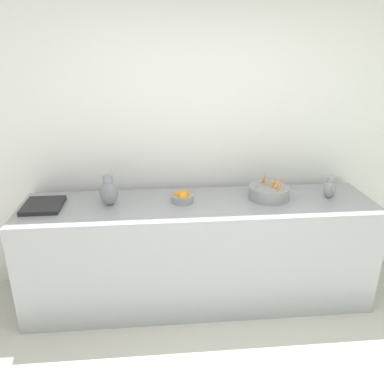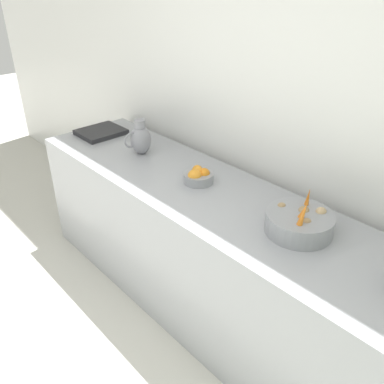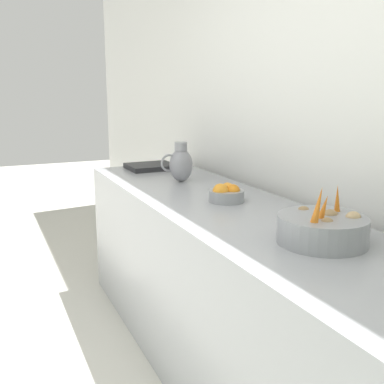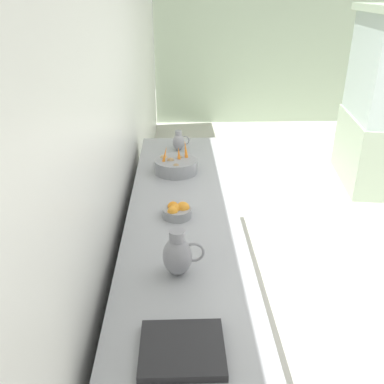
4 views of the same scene
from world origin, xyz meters
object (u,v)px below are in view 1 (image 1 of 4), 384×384
at_px(vegetable_colander, 269,192).
at_px(orange_bowl, 182,197).
at_px(metal_pitcher_short, 330,188).
at_px(metal_pitcher_tall, 109,192).

xyz_separation_m(vegetable_colander, orange_bowl, (0.01, -0.74, -0.01)).
bearing_deg(metal_pitcher_short, vegetable_colander, -92.82).
height_order(vegetable_colander, metal_pitcher_short, vegetable_colander).
bearing_deg(metal_pitcher_tall, metal_pitcher_short, 89.58).
distance_m(vegetable_colander, orange_bowl, 0.74).
distance_m(orange_bowl, metal_pitcher_short, 1.26).
height_order(orange_bowl, metal_pitcher_tall, metal_pitcher_tall).
relative_size(vegetable_colander, orange_bowl, 1.83).
bearing_deg(orange_bowl, metal_pitcher_short, 89.37).
bearing_deg(vegetable_colander, metal_pitcher_short, 87.18).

